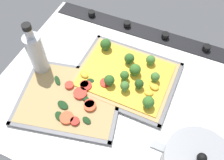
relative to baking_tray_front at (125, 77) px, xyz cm
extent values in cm
cube|color=silver|center=(0.81, 5.87, -1.87)|extent=(78.85, 65.78, 3.00)
cube|color=black|center=(0.81, -23.52, 0.03)|extent=(75.70, 7.00, 0.80)
cylinder|color=black|center=(-22.85, -23.52, 1.33)|extent=(2.80, 2.80, 1.80)
cylinder|color=black|center=(-7.08, -23.52, 1.33)|extent=(2.80, 2.80, 1.80)
cylinder|color=black|center=(8.69, -23.52, 1.33)|extent=(2.80, 2.80, 1.80)
cylinder|color=black|center=(24.46, -23.52, 1.33)|extent=(2.80, 2.80, 1.80)
cube|color=slate|center=(0.00, 0.00, -0.12)|extent=(34.34, 27.37, 0.50)
cube|color=slate|center=(-0.17, -12.86, 0.28)|extent=(34.00, 1.65, 1.30)
cube|color=slate|center=(0.17, 12.86, 0.28)|extent=(34.00, 1.65, 1.30)
cube|color=slate|center=(-16.39, 0.22, 0.28)|extent=(1.56, 26.94, 1.30)
cube|color=slate|center=(16.39, -0.22, 0.28)|extent=(1.56, 26.94, 1.30)
cube|color=tan|center=(0.00, 0.00, 0.63)|extent=(31.91, 24.94, 1.00)
cube|color=gold|center=(0.00, 0.00, 1.33)|extent=(29.35, 22.46, 0.40)
cone|color=#5B9F46|center=(-0.41, 2.01, 2.18)|extent=(1.63, 1.63, 1.29)
sphere|color=#386B28|center=(-0.41, 2.01, 3.94)|extent=(2.97, 2.97, 2.97)
cone|color=#427635|center=(-5.91, 3.16, 2.11)|extent=(1.63, 1.63, 1.16)
sphere|color=#264C1C|center=(-5.91, 3.16, 3.81)|extent=(2.97, 2.97, 2.97)
cone|color=#68AD54|center=(-9.78, -1.44, 2.17)|extent=(1.65, 1.65, 1.28)
sphere|color=#427533|center=(-9.78, -1.44, 3.93)|extent=(2.99, 2.99, 2.99)
cone|color=#68AD54|center=(-6.11, -7.87, 1.96)|extent=(1.77, 1.77, 0.86)
sphere|color=#427533|center=(-6.11, -7.87, 3.60)|extent=(3.22, 3.22, 3.22)
cone|color=#4D8B3F|center=(10.88, -7.94, 1.97)|extent=(2.20, 2.20, 0.88)
sphere|color=#2D5B23|center=(10.88, -7.94, 3.91)|extent=(4.00, 4.00, 4.00)
cone|color=#5B9F46|center=(-10.82, 8.47, 2.10)|extent=(2.02, 2.02, 1.13)
sphere|color=#386B28|center=(-10.82, 8.47, 4.04)|extent=(3.67, 3.67, 3.67)
cone|color=#68AD54|center=(-2.07, 6.05, 2.21)|extent=(1.64, 1.64, 1.35)
sphere|color=#427533|center=(-2.07, 6.05, 4.00)|extent=(2.98, 2.98, 2.98)
cone|color=#5B9F46|center=(-2.75, -1.57, 2.00)|extent=(2.14, 2.14, 0.93)
sphere|color=#386B28|center=(-2.75, -1.57, 3.93)|extent=(3.89, 3.89, 3.89)
cone|color=#4D8B3F|center=(0.44, -5.42, 2.00)|extent=(1.91, 1.91, 0.93)
sphere|color=#2D5B23|center=(0.44, -5.42, 3.76)|extent=(3.47, 3.47, 3.47)
cone|color=#4D8B3F|center=(3.34, 6.28, 2.12)|extent=(1.90, 1.90, 1.18)
sphere|color=#2D5B23|center=(3.34, 6.28, 4.01)|extent=(3.45, 3.45, 3.45)
ellipsoid|color=gold|center=(12.61, 5.51, 2.03)|extent=(3.92, 3.38, 1.15)
ellipsoid|color=gold|center=(-10.46, 0.95, 2.06)|extent=(4.36, 4.07, 1.22)
ellipsoid|color=gold|center=(-9.70, 3.90, 1.97)|extent=(3.45, 3.06, 1.02)
cube|color=slate|center=(13.08, 15.15, -0.12)|extent=(37.07, 32.05, 0.50)
cube|color=slate|center=(15.71, 3.17, 0.28)|extent=(31.81, 8.09, 1.30)
cube|color=slate|center=(10.45, 27.12, 0.28)|extent=(31.81, 8.09, 1.30)
cube|color=slate|center=(-2.11, 11.81, 0.28)|extent=(6.68, 25.39, 1.30)
cube|color=slate|center=(28.27, 18.48, 0.28)|extent=(6.68, 25.39, 1.30)
cube|color=tan|center=(13.08, 15.15, 0.58)|extent=(34.21, 29.19, 0.90)
cylinder|color=red|center=(4.71, 5.81, 1.53)|extent=(3.79, 3.79, 1.00)
cylinder|color=#D14723|center=(10.93, 9.19, 1.53)|extent=(2.95, 2.95, 1.00)
cylinder|color=#B22319|center=(10.11, 9.55, 1.53)|extent=(3.89, 3.89, 1.00)
cylinder|color=red|center=(6.06, 15.03, 1.53)|extent=(3.17, 3.17, 1.00)
cylinder|color=#D14723|center=(10.14, 22.11, 1.53)|extent=(4.25, 4.25, 1.00)
cylinder|color=#D14723|center=(5.53, 15.73, 1.53)|extent=(3.82, 3.82, 1.00)
cylinder|color=#B22319|center=(7.37, 22.13, 1.53)|extent=(2.77, 2.77, 1.00)
cylinder|color=red|center=(10.49, 12.86, 1.53)|extent=(4.37, 4.37, 1.00)
cylinder|color=red|center=(15.23, 11.50, 1.53)|extent=(2.99, 2.99, 1.00)
ellipsoid|color=#193819|center=(13.54, 18.69, 1.43)|extent=(4.52, 3.50, 0.60)
ellipsoid|color=#193819|center=(8.24, 13.77, 1.43)|extent=(3.90, 2.88, 0.60)
ellipsoid|color=#193819|center=(19.97, 11.29, 1.43)|extent=(4.01, 3.91, 0.60)
ellipsoid|color=#193819|center=(4.33, 20.39, 1.43)|extent=(3.47, 2.79, 0.60)
ellipsoid|color=#193819|center=(9.68, 7.02, 1.43)|extent=(3.00, 2.43, 0.60)
ellipsoid|color=#193819|center=(12.53, 22.47, 1.43)|extent=(4.32, 3.84, 0.60)
cylinder|color=gray|center=(-27.71, 21.92, 9.63)|extent=(17.21, 17.21, 0.80)
sphere|color=black|center=(-27.71, 21.92, 11.23)|extent=(2.40, 2.40, 2.40)
cube|color=gray|center=(-17.47, 21.92, 7.51)|extent=(3.60, 2.00, 1.20)
cylinder|color=#B7BCC6|center=(27.92, 8.44, 7.62)|extent=(5.58, 5.58, 15.98)
cylinder|color=#B7BCC6|center=(27.92, 8.44, 17.36)|extent=(2.51, 2.51, 3.50)
cylinder|color=black|center=(27.92, 8.44, 19.91)|extent=(2.79, 2.79, 1.60)
camera|label=1|loc=(-15.51, 46.66, 69.01)|focal=39.47mm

